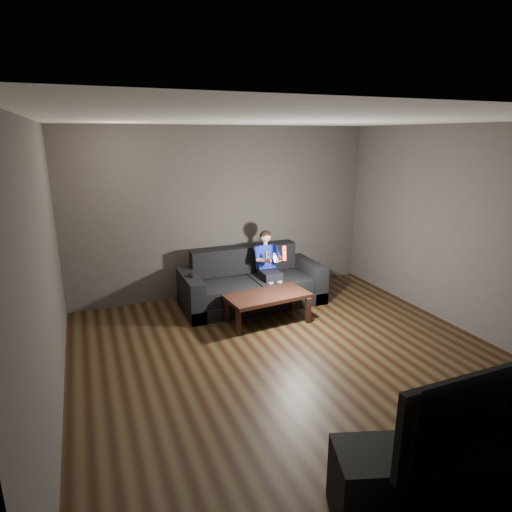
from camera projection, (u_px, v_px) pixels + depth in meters
name	position (u px, v px, depth m)	size (l,w,h in m)	color
floor	(294.00, 360.00, 5.03)	(5.00, 5.00, 0.00)	black
back_wall	(225.00, 212.00, 6.89)	(5.00, 0.04, 2.70)	#3D3834
front_wall	(501.00, 354.00, 2.44)	(5.00, 0.04, 2.70)	#3D3834
left_wall	(44.00, 277.00, 3.75)	(0.04, 5.00, 2.70)	#3D3834
right_wall	(467.00, 230.00, 5.58)	(0.04, 5.00, 2.70)	#3D3834
ceiling	(301.00, 120.00, 4.29)	(5.00, 5.00, 0.02)	silver
sofa	(252.00, 287.00, 6.66)	(2.17, 0.94, 0.84)	black
child	(268.00, 261.00, 6.58)	(0.42, 0.51, 1.02)	black
wii_remote_red	(284.00, 253.00, 6.20)	(0.06, 0.09, 0.22)	red
nunchuk_white	(275.00, 258.00, 6.16)	(0.06, 0.09, 0.15)	white
wii_remote_black	(191.00, 276.00, 6.14)	(0.05, 0.15, 0.03)	black
coffee_table	(267.00, 298.00, 5.96)	(1.20, 0.68, 0.42)	black
media_console	(442.00, 482.00, 2.92)	(1.49, 0.43, 0.53)	black
tv	(453.00, 409.00, 2.77)	(1.08, 0.14, 0.62)	black
wii_console	(511.00, 414.00, 3.04)	(0.05, 0.16, 0.21)	white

